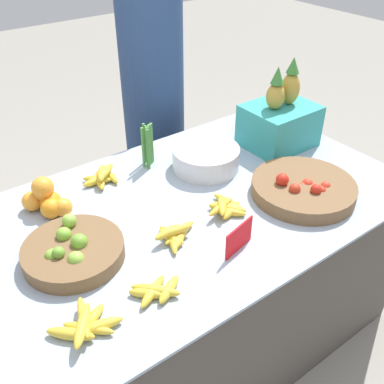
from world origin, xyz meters
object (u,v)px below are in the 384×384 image
(tomato_basket, at_px, (303,188))
(price_sign, at_px, (239,238))
(lime_bowl, at_px, (72,251))
(produce_crate, at_px, (280,121))
(metal_bowl, at_px, (206,158))
(vendor_person, at_px, (154,109))

(tomato_basket, relative_size, price_sign, 2.92)
(lime_bowl, distance_m, produce_crate, 1.14)
(metal_bowl, relative_size, vendor_person, 0.18)
(tomato_basket, distance_m, vendor_person, 1.09)
(price_sign, bearing_deg, produce_crate, 21.69)
(tomato_basket, relative_size, vendor_person, 0.25)
(price_sign, height_order, vendor_person, vendor_person)
(tomato_basket, height_order, metal_bowl, tomato_basket)
(lime_bowl, bearing_deg, tomato_basket, -12.69)
(price_sign, distance_m, produce_crate, 0.80)
(produce_crate, bearing_deg, vendor_person, 108.25)
(lime_bowl, relative_size, price_sign, 2.37)
(tomato_basket, bearing_deg, vendor_person, 90.94)
(metal_bowl, bearing_deg, lime_bowl, -164.82)
(tomato_basket, bearing_deg, lime_bowl, 167.31)
(metal_bowl, bearing_deg, price_sign, -116.26)
(lime_bowl, height_order, metal_bowl, lime_bowl)
(tomato_basket, bearing_deg, produce_crate, 58.56)
(produce_crate, bearing_deg, lime_bowl, -171.92)
(lime_bowl, xyz_separation_m, vendor_person, (0.89, 0.89, -0.05))
(lime_bowl, xyz_separation_m, price_sign, (0.47, -0.30, 0.02))
(lime_bowl, distance_m, metal_bowl, 0.74)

